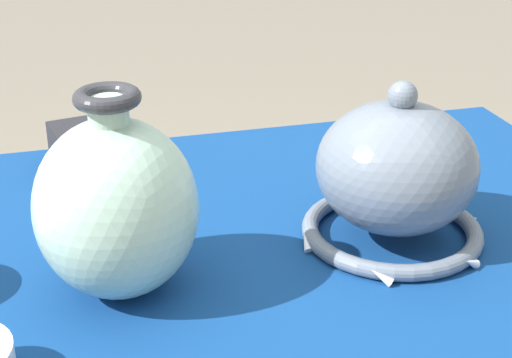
# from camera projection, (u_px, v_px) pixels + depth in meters

# --- Properties ---
(display_table) EXTENTS (1.19, 0.70, 0.77)m
(display_table) POSITION_uv_depth(u_px,v_px,m) (224.00, 291.00, 1.08)
(display_table) COLOR #38383D
(display_table) RESTS_ON ground_plane
(vase_tall_bulbous) EXTENTS (0.19, 0.19, 0.25)m
(vase_tall_bulbous) POSITION_uv_depth(u_px,v_px,m) (116.00, 206.00, 0.88)
(vase_tall_bulbous) COLOR #A8CCB7
(vase_tall_bulbous) RESTS_ON display_table
(vase_dome_bell) EXTENTS (0.25, 0.24, 0.22)m
(vase_dome_bell) POSITION_uv_depth(u_px,v_px,m) (396.00, 176.00, 1.00)
(vase_dome_bell) COLOR slate
(vase_dome_bell) RESTS_ON display_table
(mosaic_tile_box) EXTENTS (0.14, 0.15, 0.07)m
(mosaic_tile_box) POSITION_uv_depth(u_px,v_px,m) (94.00, 149.00, 1.22)
(mosaic_tile_box) COLOR #232328
(mosaic_tile_box) RESTS_ON display_table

